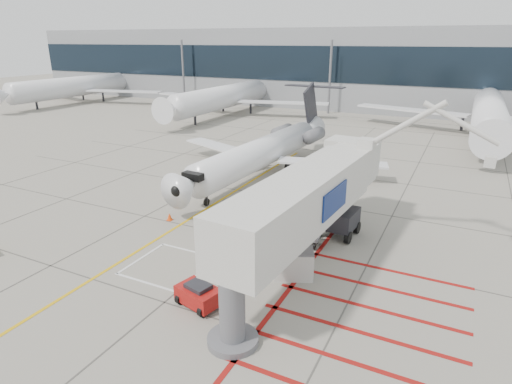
% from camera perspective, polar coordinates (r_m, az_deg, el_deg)
% --- Properties ---
extents(ground_plane, '(260.00, 260.00, 0.00)m').
position_cam_1_polar(ground_plane, '(24.63, -6.32, -9.73)').
color(ground_plane, gray).
rests_on(ground_plane, ground).
extents(regional_jet, '(23.85, 29.38, 7.40)m').
position_cam_1_polar(regional_jet, '(37.30, -0.83, 6.75)').
color(regional_jet, white).
rests_on(regional_jet, ground_plane).
extents(jet_bridge, '(10.27, 19.36, 7.50)m').
position_cam_1_polar(jet_bridge, '(22.07, 6.01, -2.52)').
color(jet_bridge, silver).
rests_on(jet_bridge, ground_plane).
extents(pushback_tug, '(2.35, 1.78, 1.22)m').
position_cam_1_polar(pushback_tug, '(21.10, -7.66, -13.34)').
color(pushback_tug, '#A71210').
rests_on(pushback_tug, ground_plane).
extents(baggage_cart, '(2.01, 1.42, 1.18)m').
position_cam_1_polar(baggage_cart, '(26.69, 6.44, -5.87)').
color(baggage_cart, slate).
rests_on(baggage_cart, ground_plane).
extents(ground_power_unit, '(2.36, 1.93, 1.62)m').
position_cam_1_polar(ground_power_unit, '(23.11, 5.03, -9.50)').
color(ground_power_unit, beige).
rests_on(ground_power_unit, ground_plane).
extents(cone_nose, '(0.39, 0.39, 0.54)m').
position_cam_1_polar(cone_nose, '(30.78, -11.45, -3.23)').
color(cone_nose, '#F2450C').
rests_on(cone_nose, ground_plane).
extents(cone_side, '(0.31, 0.31, 0.43)m').
position_cam_1_polar(cone_side, '(29.18, 5.01, -4.32)').
color(cone_side, '#E8430C').
rests_on(cone_side, ground_plane).
extents(terminal_building, '(180.00, 28.00, 14.00)m').
position_cam_1_polar(terminal_building, '(88.06, 26.08, 14.49)').
color(terminal_building, gray).
rests_on(terminal_building, ground_plane).
extents(terminal_glass_band, '(180.00, 0.10, 6.00)m').
position_cam_1_polar(terminal_glass_band, '(73.98, 25.86, 14.68)').
color(terminal_glass_band, black).
rests_on(terminal_glass_band, ground_plane).
extents(bg_aircraft_a, '(34.31, 38.12, 11.44)m').
position_cam_1_polar(bg_aircraft_a, '(95.51, -22.12, 14.51)').
color(bg_aircraft_a, silver).
rests_on(bg_aircraft_a, ground_plane).
extents(bg_aircraft_b, '(32.94, 36.60, 10.98)m').
position_cam_1_polar(bg_aircraft_b, '(73.88, -3.36, 14.56)').
color(bg_aircraft_b, silver).
rests_on(bg_aircraft_b, ground_plane).
extents(bg_aircraft_c, '(35.20, 39.11, 11.73)m').
position_cam_1_polar(bg_aircraft_c, '(64.23, 29.02, 11.78)').
color(bg_aircraft_c, silver).
rests_on(bg_aircraft_c, ground_plane).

